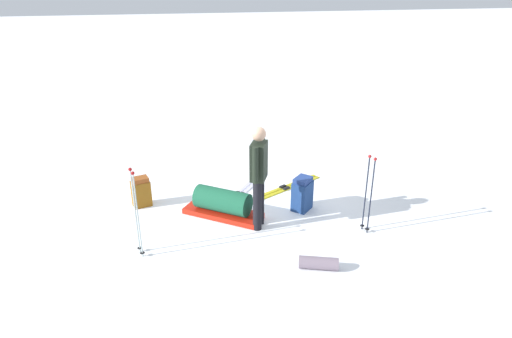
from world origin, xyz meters
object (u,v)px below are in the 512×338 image
(ski_poles_planted_far, at_px, (136,209))
(sleeping_mat_rolled, at_px, (318,263))
(backpack_large_dark, at_px, (302,194))
(gear_sled, at_px, (223,204))
(ski_pair_far, at_px, (239,195))
(ski_poles_planted_near, at_px, (369,191))
(skier_standing, at_px, (259,173))
(ski_pair_near, at_px, (284,188))
(backpack_bright, at_px, (141,192))

(ski_poles_planted_far, xyz_separation_m, sleeping_mat_rolled, (0.85, 2.45, -0.66))
(backpack_large_dark, relative_size, gear_sled, 0.44)
(ski_pair_far, relative_size, ski_poles_planted_near, 1.25)
(skier_standing, height_order, gear_sled, skier_standing)
(skier_standing, relative_size, backpack_large_dark, 2.81)
(ski_pair_near, height_order, backpack_large_dark, backpack_large_dark)
(backpack_bright, height_order, sleeping_mat_rolled, backpack_bright)
(skier_standing, distance_m, backpack_bright, 2.29)
(ski_pair_near, relative_size, ski_pair_far, 1.01)
(ski_poles_planted_far, bearing_deg, skier_standing, 103.42)
(ski_pair_near, distance_m, ski_pair_far, 0.90)
(ski_poles_planted_far, bearing_deg, gear_sled, 123.78)
(backpack_bright, xyz_separation_m, ski_poles_planted_far, (1.54, 0.03, 0.49))
(skier_standing, bearing_deg, backpack_large_dark, 115.28)
(backpack_large_dark, xyz_separation_m, gear_sled, (-0.04, -1.38, -0.07))
(gear_sled, bearing_deg, ski_poles_planted_near, 66.84)
(ski_pair_far, distance_m, backpack_bright, 1.77)
(skier_standing, height_order, sleeping_mat_rolled, skier_standing)
(backpack_bright, distance_m, ski_poles_planted_near, 3.89)
(skier_standing, relative_size, ski_poles_planted_far, 1.25)
(skier_standing, distance_m, ski_poles_planted_near, 1.73)
(ski_poles_planted_near, xyz_separation_m, ski_poles_planted_far, (-0.04, -3.50, 0.04))
(backpack_bright, distance_m, sleeping_mat_rolled, 3.45)
(ski_pair_far, distance_m, gear_sled, 0.82)
(ski_poles_planted_near, relative_size, ski_poles_planted_far, 0.95)
(ski_pair_near, height_order, ski_poles_planted_far, ski_poles_planted_far)
(ski_poles_planted_near, height_order, ski_poles_planted_far, ski_poles_planted_far)
(ski_pair_near, bearing_deg, ski_poles_planted_near, 27.22)
(ski_pair_near, bearing_deg, gear_sled, -58.59)
(ski_poles_planted_near, height_order, gear_sled, ski_poles_planted_near)
(gear_sled, bearing_deg, backpack_large_dark, 88.22)
(skier_standing, relative_size, sleeping_mat_rolled, 3.09)
(backpack_bright, relative_size, gear_sled, 0.40)
(gear_sled, bearing_deg, ski_poles_planted_far, -56.22)
(backpack_bright, xyz_separation_m, sleeping_mat_rolled, (2.39, 2.48, -0.17))
(ski_poles_planted_near, relative_size, sleeping_mat_rolled, 2.35)
(ski_pair_near, distance_m, backpack_large_dark, 0.88)
(gear_sled, distance_m, sleeping_mat_rolled, 2.07)
(backpack_large_dark, height_order, ski_poles_planted_far, ski_poles_planted_far)
(ski_poles_planted_near, bearing_deg, gear_sled, -113.16)
(backpack_large_dark, xyz_separation_m, ski_poles_planted_far, (0.85, -2.71, 0.46))
(skier_standing, distance_m, gear_sled, 1.01)
(backpack_large_dark, bearing_deg, gear_sled, -91.78)
(ski_poles_planted_far, bearing_deg, ski_poles_planted_near, 89.38)
(ski_pair_near, relative_size, ski_poles_planted_near, 1.26)
(sleeping_mat_rolled, bearing_deg, ski_pair_far, -163.33)
(skier_standing, relative_size, backpack_bright, 3.14)
(ski_pair_far, bearing_deg, skier_standing, 7.04)
(ski_pair_far, height_order, sleeping_mat_rolled, sleeping_mat_rolled)
(ski_pair_far, height_order, ski_poles_planted_far, ski_poles_planted_far)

